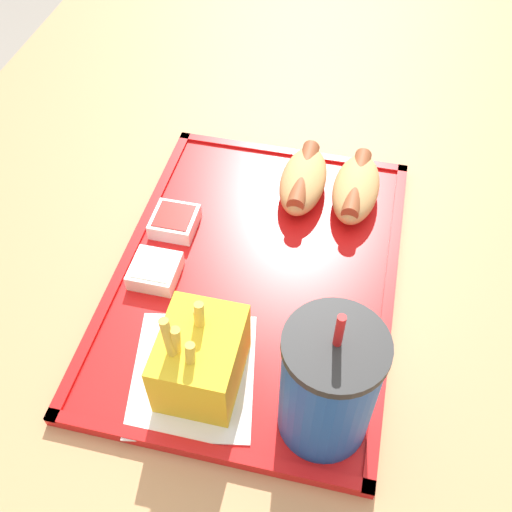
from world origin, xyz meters
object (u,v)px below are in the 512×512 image
fries_carton (200,359)px  sauce_cup_mayo (155,270)px  soda_cup (329,386)px  sauce_cup_ketchup (175,221)px  hot_dog_far (356,188)px  hot_dog_near (303,179)px

fries_carton → sauce_cup_mayo: fries_carton is taller
fries_carton → soda_cup: bearing=81.5°
soda_cup → sauce_cup_mayo: size_ratio=3.35×
sauce_cup_mayo → soda_cup: bearing=58.2°
fries_carton → sauce_cup_ketchup: bearing=-154.6°
hot_dog_far → sauce_cup_mayo: 0.26m
hot_dog_near → fries_carton: (0.28, -0.05, 0.02)m
hot_dog_near → fries_carton: size_ratio=1.04×
sauce_cup_mayo → sauce_cup_ketchup: size_ratio=1.00×
soda_cup → fries_carton: size_ratio=1.50×
hot_dog_far → sauce_cup_ketchup: hot_dog_far is taller
hot_dog_far → sauce_cup_mayo: bearing=-50.0°
soda_cup → hot_dog_near: bearing=-166.5°
hot_dog_near → sauce_cup_mayo: 0.22m
soda_cup → sauce_cup_ketchup: bearing=-134.4°
sauce_cup_mayo → sauce_cup_ketchup: 0.08m
fries_carton → hot_dog_near: bearing=169.9°
sauce_cup_ketchup → hot_dog_far: bearing=114.6°
fries_carton → sauce_cup_ketchup: fries_carton is taller
soda_cup → fries_carton: (-0.02, -0.12, -0.03)m
fries_carton → sauce_cup_mayo: bearing=-141.9°
fries_carton → sauce_cup_mayo: (-0.11, -0.09, -0.03)m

